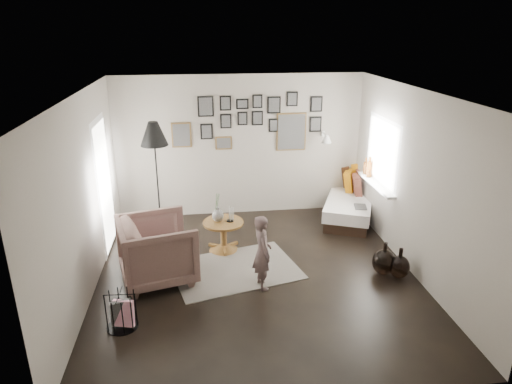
{
  "coord_description": "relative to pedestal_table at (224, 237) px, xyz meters",
  "views": [
    {
      "loc": [
        -0.76,
        -5.71,
        3.4
      ],
      "look_at": [
        0.05,
        0.5,
        1.1
      ],
      "focal_mm": 32.0,
      "sensor_mm": 36.0,
      "label": 1
    }
  ],
  "objects": [
    {
      "name": "daybed",
      "position": [
        2.43,
        1.15,
        0.05
      ],
      "size": [
        1.44,
        1.98,
        0.9
      ],
      "rotation": [
        0.0,
        0.0,
        -0.41
      ],
      "color": "black",
      "rests_on": "ground"
    },
    {
      "name": "armchair",
      "position": [
        -0.96,
        -0.75,
        0.23
      ],
      "size": [
        1.22,
        1.2,
        0.92
      ],
      "primitive_type": "imported",
      "rotation": [
        0.0,
        0.0,
        1.82
      ],
      "color": "brown",
      "rests_on": "ground"
    },
    {
      "name": "candles",
      "position": [
        0.11,
        0.0,
        0.39
      ],
      "size": [
        0.11,
        0.11,
        0.24
      ],
      "color": "black",
      "rests_on": "pedestal_table"
    },
    {
      "name": "wall_right",
      "position": [
        2.67,
        -0.84,
        1.07
      ],
      "size": [
        0.0,
        4.8,
        4.8
      ],
      "primitive_type": "plane",
      "rotation": [
        1.57,
        0.0,
        -1.57
      ],
      "color": "#A69D91",
      "rests_on": "ground"
    },
    {
      "name": "wall_front",
      "position": [
        0.42,
        -3.24,
        1.07
      ],
      "size": [
        4.5,
        0.0,
        4.5
      ],
      "primitive_type": "plane",
      "rotation": [
        -1.57,
        0.0,
        0.0
      ],
      "color": "#A69D91",
      "rests_on": "ground"
    },
    {
      "name": "ceiling",
      "position": [
        0.42,
        -0.84,
        2.37
      ],
      "size": [
        4.8,
        4.8,
        0.0
      ],
      "primitive_type": "plane",
      "rotation": [
        3.14,
        0.0,
        0.0
      ],
      "color": "white",
      "rests_on": "wall_back"
    },
    {
      "name": "child",
      "position": [
        0.46,
        -1.14,
        0.3
      ],
      "size": [
        0.32,
        0.42,
        1.06
      ],
      "primitive_type": "imported",
      "rotation": [
        0.0,
        0.0,
        1.74
      ],
      "color": "#644F4F",
      "rests_on": "ground"
    },
    {
      "name": "ground",
      "position": [
        0.42,
        -0.84,
        -0.23
      ],
      "size": [
        4.8,
        4.8,
        0.0
      ],
      "primitive_type": "plane",
      "color": "black",
      "rests_on": "ground"
    },
    {
      "name": "demijohn_small",
      "position": [
        2.42,
        -1.15,
        -0.06
      ],
      "size": [
        0.29,
        0.29,
        0.46
      ],
      "color": "black",
      "rests_on": "ground"
    },
    {
      "name": "gallery_wall",
      "position": [
        0.71,
        1.54,
        1.51
      ],
      "size": [
        2.74,
        0.03,
        1.08
      ],
      "color": "brown",
      "rests_on": "wall_back"
    },
    {
      "name": "wall_left",
      "position": [
        -1.83,
        -0.84,
        1.07
      ],
      "size": [
        0.0,
        4.8,
        4.8
      ],
      "primitive_type": "plane",
      "rotation": [
        1.57,
        0.0,
        1.57
      ],
      "color": "#A69D91",
      "rests_on": "ground"
    },
    {
      "name": "vase",
      "position": [
        -0.08,
        0.02,
        0.41
      ],
      "size": [
        0.18,
        0.18,
        0.46
      ],
      "color": "black",
      "rests_on": "pedestal_table"
    },
    {
      "name": "door_left",
      "position": [
        -1.81,
        0.36,
        0.82
      ],
      "size": [
        0.0,
        2.14,
        2.14
      ],
      "color": "white",
      "rests_on": "wall_left"
    },
    {
      "name": "magazine_on_daybed",
      "position": [
        2.42,
        0.51,
        0.19
      ],
      "size": [
        0.26,
        0.31,
        0.01
      ],
      "primitive_type": "cube",
      "rotation": [
        0.0,
        0.0,
        -0.23
      ],
      "color": "black",
      "rests_on": "daybed"
    },
    {
      "name": "rug",
      "position": [
        0.13,
        -0.64,
        -0.23
      ],
      "size": [
        2.03,
        1.64,
        0.01
      ],
      "primitive_type": "cube",
      "rotation": [
        0.0,
        0.0,
        0.24
      ],
      "color": "beige",
      "rests_on": "ground"
    },
    {
      "name": "demijohn_large",
      "position": [
        2.24,
        -1.03,
        -0.04
      ],
      "size": [
        0.33,
        0.33,
        0.5
      ],
      "color": "black",
      "rests_on": "ground"
    },
    {
      "name": "wall_sconce",
      "position": [
        1.97,
        1.29,
        1.23
      ],
      "size": [
        0.18,
        0.36,
        0.16
      ],
      "color": "white",
      "rests_on": "wall_back"
    },
    {
      "name": "magazine_basket",
      "position": [
        -1.33,
        -1.81,
        -0.01
      ],
      "size": [
        0.37,
        0.37,
        0.44
      ],
      "rotation": [
        0.0,
        0.0,
        -0.06
      ],
      "color": "black",
      "rests_on": "ground"
    },
    {
      "name": "floor_lamp",
      "position": [
        -1.04,
        0.84,
        1.44
      ],
      "size": [
        0.45,
        0.45,
        1.94
      ],
      "rotation": [
        0.0,
        0.0,
        -0.09
      ],
      "color": "black",
      "rests_on": "ground"
    },
    {
      "name": "window_right",
      "position": [
        2.6,
        0.5,
        0.7
      ],
      "size": [
        0.15,
        1.32,
        1.3
      ],
      "color": "white",
      "rests_on": "wall_right"
    },
    {
      "name": "wall_back",
      "position": [
        0.42,
        1.56,
        1.07
      ],
      "size": [
        4.5,
        0.0,
        4.5
      ],
      "primitive_type": "plane",
      "rotation": [
        1.57,
        0.0,
        0.0
      ],
      "color": "#A69D91",
      "rests_on": "ground"
    },
    {
      "name": "armchair_cushion",
      "position": [
        -0.93,
        -0.7,
        0.25
      ],
      "size": [
        0.5,
        0.51,
        0.19
      ],
      "primitive_type": "cube",
      "rotation": [
        -0.21,
        0.0,
        0.22
      ],
      "color": "white",
      "rests_on": "armchair"
    },
    {
      "name": "pedestal_table",
      "position": [
        0.0,
        0.0,
        0.0
      ],
      "size": [
        0.64,
        0.64,
        0.5
      ],
      "rotation": [
        0.0,
        0.0,
        0.28
      ],
      "color": "brown",
      "rests_on": "ground"
    }
  ]
}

